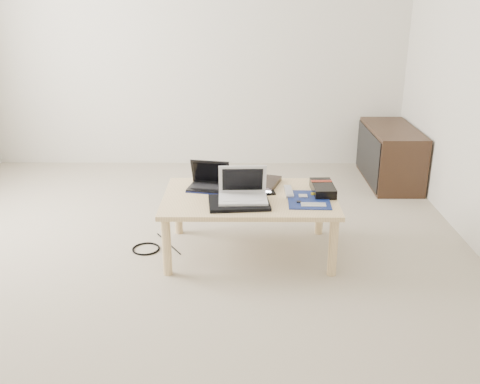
{
  "coord_description": "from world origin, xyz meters",
  "views": [
    {
      "loc": [
        0.46,
        -3.17,
        1.61
      ],
      "look_at": [
        0.44,
        0.02,
        0.43
      ],
      "focal_mm": 40.0,
      "sensor_mm": 36.0,
      "label": 1
    }
  ],
  "objects_px": {
    "media_cabinet": "(390,155)",
    "netbook": "(209,183)",
    "white_laptop": "(243,192)",
    "gpu_box": "(323,188)",
    "coffee_table": "(249,203)"
  },
  "relations": [
    {
      "from": "coffee_table",
      "to": "gpu_box",
      "type": "height_order",
      "value": "gpu_box"
    },
    {
      "from": "coffee_table",
      "to": "gpu_box",
      "type": "xyz_separation_m",
      "value": [
        0.48,
        0.06,
        0.08
      ]
    },
    {
      "from": "media_cabinet",
      "to": "netbook",
      "type": "relative_size",
      "value": 3.07
    },
    {
      "from": "netbook",
      "to": "white_laptop",
      "type": "xyz_separation_m",
      "value": [
        0.22,
        -0.24,
        0.02
      ]
    },
    {
      "from": "netbook",
      "to": "gpu_box",
      "type": "height_order",
      "value": "netbook"
    },
    {
      "from": "white_laptop",
      "to": "gpu_box",
      "type": "bearing_deg",
      "value": 17.4
    },
    {
      "from": "coffee_table",
      "to": "media_cabinet",
      "type": "relative_size",
      "value": 1.22
    },
    {
      "from": "media_cabinet",
      "to": "netbook",
      "type": "xyz_separation_m",
      "value": [
        -1.54,
        -1.29,
        0.19
      ]
    },
    {
      "from": "media_cabinet",
      "to": "white_laptop",
      "type": "bearing_deg",
      "value": -130.66
    },
    {
      "from": "coffee_table",
      "to": "netbook",
      "type": "bearing_deg",
      "value": 152.09
    },
    {
      "from": "white_laptop",
      "to": "gpu_box",
      "type": "height_order",
      "value": "white_laptop"
    },
    {
      "from": "white_laptop",
      "to": "netbook",
      "type": "bearing_deg",
      "value": 132.73
    },
    {
      "from": "media_cabinet",
      "to": "gpu_box",
      "type": "height_order",
      "value": "media_cabinet"
    },
    {
      "from": "coffee_table",
      "to": "netbook",
      "type": "height_order",
      "value": "netbook"
    },
    {
      "from": "coffee_table",
      "to": "white_laptop",
      "type": "xyz_separation_m",
      "value": [
        -0.04,
        -0.1,
        0.11
      ]
    }
  ]
}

